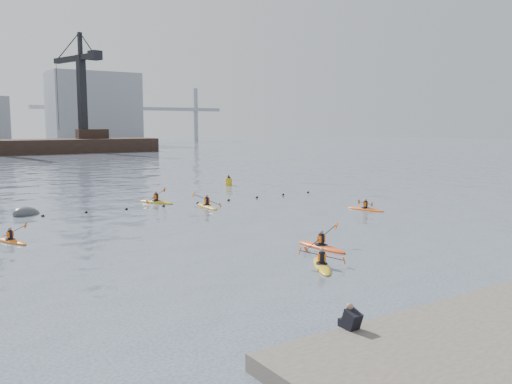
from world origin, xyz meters
TOP-DOWN VIEW (x-y plane):
  - ground at (0.00, 0.00)m, footprint 400.00×400.00m
  - float_line at (-0.50, 22.53)m, footprint 33.24×0.73m
  - kayaker_0 at (1.97, 4.34)m, footprint 2.39×3.46m
  - kayaker_1 at (-0.48, 1.41)m, footprint 2.21×3.04m
  - kayaker_2 at (-11.37, 14.97)m, footprint 1.94×2.98m
  - kayaker_3 at (3.68, 20.08)m, footprint 2.47×3.59m
  - kayaker_4 at (13.05, 12.23)m, footprint 2.06×3.15m
  - kayaker_5 at (1.33, 24.51)m, footprint 2.22×3.43m
  - mooring_buoy at (-8.78, 24.20)m, footprint 2.85×2.62m
  - nav_buoy at (12.89, 32.28)m, footprint 0.72×0.72m

SIDE VIEW (x-z plane):
  - ground at x=0.00m, z-range 0.00..0.00m
  - mooring_buoy at x=-8.78m, z-range -0.81..0.81m
  - float_line at x=-0.50m, z-range -0.09..0.15m
  - kayaker_2 at x=-11.37m, z-range -0.44..0.62m
  - kayaker_4 at x=13.05m, z-range -0.42..0.61m
  - kayaker_1 at x=-0.48m, z-range -0.44..0.63m
  - kayaker_0 at x=1.97m, z-range -0.58..0.79m
  - kayaker_5 at x=1.33m, z-range -0.54..0.75m
  - kayaker_3 at x=3.68m, z-range -0.59..0.81m
  - nav_buoy at x=12.89m, z-range -0.26..1.05m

